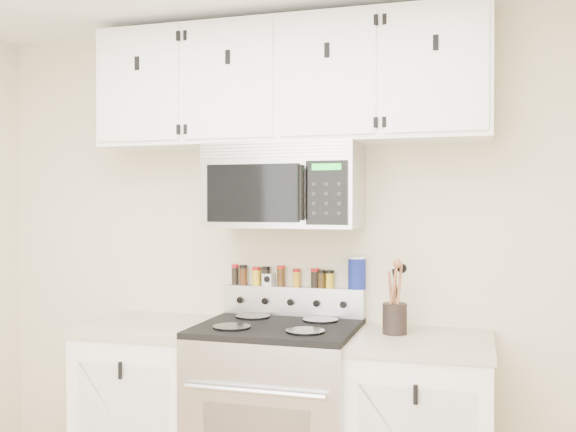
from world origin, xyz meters
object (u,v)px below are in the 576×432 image
object	(u,v)px
microwave	(285,186)
salt_canister	(357,273)
utensil_crock	(395,316)
range	(278,419)

from	to	relation	value
microwave	salt_canister	bearing A→B (deg)	24.61
microwave	utensil_crock	world-z (taller)	microwave
range	microwave	distance (m)	1.15
salt_canister	microwave	bearing A→B (deg)	-155.39
utensil_crock	salt_canister	xyz separation A→B (m)	(-0.22, 0.21, 0.18)
utensil_crock	microwave	bearing A→B (deg)	174.83
range	utensil_crock	bearing A→B (deg)	7.76
range	salt_canister	size ratio (longest dim) A/B	6.53
range	microwave	size ratio (longest dim) A/B	1.45
microwave	salt_canister	world-z (taller)	microwave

